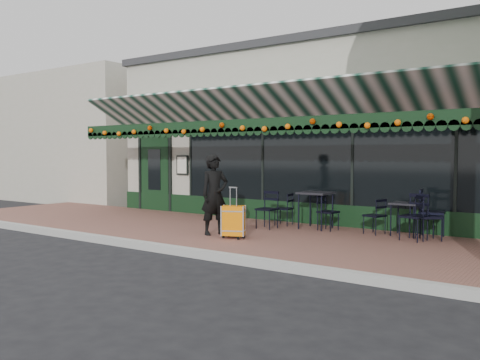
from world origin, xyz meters
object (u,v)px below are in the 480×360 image
Objects in this scene: woman at (215,195)px; chair_b_left at (284,209)px; cafe_table_b at (316,196)px; chair_a_right at (432,213)px; chair_b_front at (267,210)px; chair_a_extra at (429,217)px; cafe_table_a at (406,206)px; chair_a_left at (375,216)px; suitcase at (233,221)px; chair_b_right at (328,212)px; chair_a_front at (414,217)px.

woman is 2.17× the size of chair_b_left.
chair_a_right is at bearing 5.60° from cafe_table_b.
woman is at bearing -124.07° from cafe_table_b.
chair_a_right reaches higher than chair_b_front.
chair_a_extra is 1.04× the size of chair_b_front.
chair_b_front is at bearing 95.12° from chair_a_right.
cafe_table_b is 0.84× the size of chair_a_right.
cafe_table_b is at bearing -175.51° from cafe_table_a.
chair_a_left is 0.99× the size of chair_b_left.
chair_a_right is (2.45, 0.24, -0.25)m from cafe_table_b.
woman is 2.01× the size of cafe_table_b.
suitcase is at bearing -26.76° from chair_a_left.
chair_a_extra is 1.16× the size of chair_b_left.
cafe_table_a is 0.87× the size of chair_b_right.
chair_a_right reaches higher than chair_b_right.
suitcase is 1.02× the size of chair_a_right.
cafe_table_b is 1.08× the size of chair_b_left.
cafe_table_a is 1.64m from chair_b_right.
chair_a_extra is 3.34m from chair_b_left.
chair_b_right is (-1.91, 0.23, -0.06)m from chair_a_front.
chair_a_extra is (0.02, -0.34, -0.05)m from chair_a_right.
woman is at bearing 141.19° from suitcase.
chair_a_right is at bearing -34.90° from chair_a_extra.
chair_b_front is (-1.24, -0.53, 0.03)m from chair_b_right.
chair_a_front is at bearing -7.91° from cafe_table_b.
suitcase reaches higher than chair_b_right.
chair_a_front is at bearing 76.33° from chair_b_left.
chair_a_right is (1.10, 0.22, 0.12)m from chair_a_left.
woman reaches higher than chair_b_right.
woman is 4.39m from chair_a_right.
cafe_table_a is at bearing -74.28° from chair_b_right.
chair_b_left reaches higher than cafe_table_a.
suitcase is 1.32× the size of chair_b_left.
chair_a_extra is (3.22, 2.01, 0.10)m from suitcase.
chair_b_left is (-2.81, -0.10, -0.23)m from cafe_table_a.
cafe_table_a is 2.96m from chair_b_front.
woman is 2.12m from chair_b_left.
chair_a_front is 3.13m from chair_b_left.
chair_a_front is (0.90, -0.33, 0.08)m from chair_a_left.
chair_a_left is (1.35, 0.02, -0.36)m from cafe_table_b.
chair_a_left is (-0.60, -0.14, -0.24)m from cafe_table_a.
chair_b_front is (0.43, 1.35, -0.40)m from woman.
cafe_table_b is at bearing -9.17° from woman.
woman is 2.19× the size of chair_a_left.
chair_b_front reaches higher than chair_b_right.
chair_b_front is (-0.04, -0.67, 0.04)m from chair_b_left.
chair_a_extra reaches higher than chair_b_left.
woman reaches higher than chair_a_left.
chair_a_left is 1.01m from chair_b_right.
chair_b_left is at bearing -173.98° from chair_a_front.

